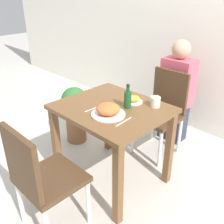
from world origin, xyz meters
The scene contains 13 objects.
ground_plane centered at (0.00, 0.00, 0.00)m, with size 16.00×16.00×0.00m, color beige.
wall_back centered at (0.00, 1.46, 1.30)m, with size 8.00×0.05×2.60m.
dining_table centered at (0.00, 0.00, 0.63)m, with size 0.88×0.77×0.76m.
chair_near centered at (0.06, -0.75, 0.51)m, with size 0.42×0.42×0.90m.
chair_far centered at (0.04, 0.72, 0.51)m, with size 0.42×0.42×0.90m.
food_plate centered at (0.09, -0.13, 0.80)m, with size 0.27×0.27×0.09m.
side_plate centered at (0.07, 0.19, 0.79)m, with size 0.16×0.16×0.06m.
drink_cup centered at (0.25, 0.26, 0.80)m, with size 0.08×0.08×0.09m.
sauce_bottle centered at (0.11, 0.08, 0.84)m, with size 0.06×0.06×0.21m.
fork_utensil centered at (-0.08, -0.13, 0.76)m, with size 0.02×0.19×0.00m.
spoon_utensil centered at (0.25, -0.13, 0.76)m, with size 0.02×0.19×0.00m.
potted_plant_left centered at (-0.78, 0.19, 0.38)m, with size 0.29×0.29×0.66m.
person_figure centered at (-0.01, 1.03, 0.58)m, with size 0.34×0.22×1.17m.
Camera 1 is at (1.39, -1.41, 1.69)m, focal length 42.00 mm.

